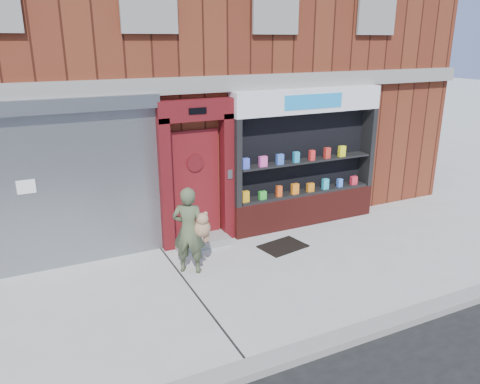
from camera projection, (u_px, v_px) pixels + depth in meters
ground at (276, 273)px, 8.32m from camera, size 80.00×80.00×0.00m
curb at (354, 335)px, 6.47m from camera, size 60.00×0.30×0.12m
building at (164, 38)px, 12.20m from camera, size 12.00×8.16×8.00m
shutter_bay at (75, 174)px, 8.19m from camera, size 3.10×0.30×3.04m
red_door_bay at (197, 174)px, 9.15m from camera, size 1.52×0.58×2.90m
pharmacy_bay at (305, 164)px, 10.17m from camera, size 3.50×0.41×3.00m
woman at (190, 230)px, 8.16m from camera, size 0.72×0.63×1.57m
doormat at (283, 246)px, 9.37m from camera, size 0.99×0.77×0.02m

